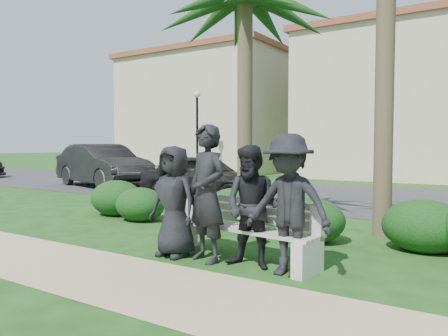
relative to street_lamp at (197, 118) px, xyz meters
The scene contains 18 objects.
ground 15.29m from the street_lamp, 53.13° to the right, with size 160.00×160.00×0.00m, color #173D11.
footpath 16.74m from the street_lamp, 56.89° to the right, with size 30.00×1.60×0.01m, color tan.
asphalt_street 10.28m from the street_lamp, 23.96° to the right, with size 160.00×8.00×0.01m, color #2D2D30.
stucco_bldg_left 6.75m from the street_lamp, 116.57° to the left, with size 10.40×8.40×7.30m.
stucco_bldg_right 10.03m from the street_lamp, 36.87° to the left, with size 8.40×8.40×7.30m.
street_lamp is the anchor object (origin of this frame).
park_bench 15.92m from the street_lamp, 51.43° to the right, with size 2.44×0.84×0.83m.
man_a 15.60m from the street_lamp, 54.79° to the right, with size 0.78×0.51×1.60m, color black.
man_b 15.89m from the street_lamp, 53.09° to the right, with size 0.69×0.45×1.89m, color black.
man_c 16.28m from the street_lamp, 51.02° to the right, with size 0.78×0.61×1.60m, color black.
man_d 16.64m from the street_lamp, 49.68° to the right, with size 1.13×0.65×1.74m, color black.
hedge_a 12.06m from the street_lamp, 62.56° to the right, with size 1.27×1.05×0.83m, color black.
hedge_b 12.76m from the street_lamp, 59.11° to the right, with size 1.12×0.93×0.73m, color black.
hedge_c 13.68m from the street_lamp, 50.46° to the right, with size 1.24×1.02×0.81m, color black.
hedge_d 14.98m from the street_lamp, 46.27° to the right, with size 1.16×0.96×0.76m, color black.
hedge_e 15.97m from the street_lamp, 41.03° to the right, with size 1.24×1.03×0.81m, color black.
car_a 8.89m from the street_lamp, 52.42° to the right, with size 1.58×3.92×1.34m, color black.
car_b 6.31m from the street_lamp, 91.26° to the right, with size 1.74×4.98×1.64m, color black.
Camera 1 is at (3.90, -5.47, 1.60)m, focal length 35.00 mm.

